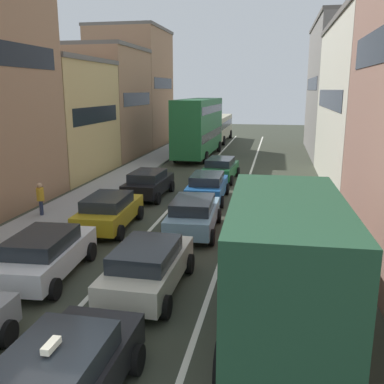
{
  "coord_description": "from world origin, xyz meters",
  "views": [
    {
      "loc": [
        3.43,
        -5.4,
        5.84
      ],
      "look_at": [
        0.0,
        12.0,
        1.6
      ],
      "focal_mm": 40.16,
      "sensor_mm": 36.0,
      "label": 1
    }
  ],
  "objects_px": {
    "coupe_centre_lane_fourth": "(207,186)",
    "sedan_centre_lane_fifth": "(221,168)",
    "sedan_left_lane_third": "(109,211)",
    "hatchback_centre_lane_third": "(193,214)",
    "removalist_box_truck": "(283,256)",
    "sedan_centre_lane_second": "(148,266)",
    "sedan_left_lane_fourth": "(149,183)",
    "bus_far_queue_secondary": "(216,126)",
    "pedestrian_near_kerb": "(41,198)",
    "taxi_centre_lane_front": "(59,381)",
    "sedan_right_lane_behind_truck": "(271,218)",
    "wagon_left_lane_second": "(45,254)",
    "bus_mid_queue_primary": "(199,125)"
  },
  "relations": [
    {
      "from": "coupe_centre_lane_fourth",
      "to": "sedan_centre_lane_fifth",
      "type": "distance_m",
      "value": 5.47
    },
    {
      "from": "sedan_left_lane_third",
      "to": "hatchback_centre_lane_third",
      "type": "bearing_deg",
      "value": -89.44
    },
    {
      "from": "hatchback_centre_lane_third",
      "to": "sedan_left_lane_third",
      "type": "distance_m",
      "value": 3.64
    },
    {
      "from": "removalist_box_truck",
      "to": "sedan_centre_lane_second",
      "type": "xyz_separation_m",
      "value": [
        -3.81,
        1.46,
        -1.18
      ]
    },
    {
      "from": "sedan_centre_lane_second",
      "to": "sedan_left_lane_fourth",
      "type": "height_order",
      "value": "same"
    },
    {
      "from": "bus_far_queue_secondary",
      "to": "pedestrian_near_kerb",
      "type": "height_order",
      "value": "bus_far_queue_secondary"
    },
    {
      "from": "removalist_box_truck",
      "to": "hatchback_centre_lane_third",
      "type": "relative_size",
      "value": 1.78
    },
    {
      "from": "taxi_centre_lane_front",
      "to": "sedan_right_lane_behind_truck",
      "type": "xyz_separation_m",
      "value": [
        3.52,
        10.77,
        -0.0
      ]
    },
    {
      "from": "coupe_centre_lane_fourth",
      "to": "sedan_right_lane_behind_truck",
      "type": "distance_m",
      "value": 6.37
    },
    {
      "from": "sedan_right_lane_behind_truck",
      "to": "bus_far_queue_secondary",
      "type": "relative_size",
      "value": 0.41
    },
    {
      "from": "hatchback_centre_lane_third",
      "to": "wagon_left_lane_second",
      "type": "bearing_deg",
      "value": 141.77
    },
    {
      "from": "pedestrian_near_kerb",
      "to": "sedan_centre_lane_fifth",
      "type": "bearing_deg",
      "value": 27.74
    },
    {
      "from": "removalist_box_truck",
      "to": "taxi_centre_lane_front",
      "type": "relative_size",
      "value": 1.8
    },
    {
      "from": "sedan_left_lane_third",
      "to": "bus_mid_queue_primary",
      "type": "height_order",
      "value": "bus_mid_queue_primary"
    },
    {
      "from": "sedan_right_lane_behind_truck",
      "to": "wagon_left_lane_second",
      "type": "bearing_deg",
      "value": 126.98
    },
    {
      "from": "taxi_centre_lane_front",
      "to": "hatchback_centre_lane_third",
      "type": "distance_m",
      "value": 10.78
    },
    {
      "from": "removalist_box_truck",
      "to": "pedestrian_near_kerb",
      "type": "height_order",
      "value": "removalist_box_truck"
    },
    {
      "from": "wagon_left_lane_second",
      "to": "sedan_left_lane_third",
      "type": "relative_size",
      "value": 1.01
    },
    {
      "from": "sedan_centre_lane_second",
      "to": "sedan_right_lane_behind_truck",
      "type": "xyz_separation_m",
      "value": [
        3.45,
        5.55,
        0.0
      ]
    },
    {
      "from": "removalist_box_truck",
      "to": "coupe_centre_lane_fourth",
      "type": "height_order",
      "value": "removalist_box_truck"
    },
    {
      "from": "removalist_box_truck",
      "to": "pedestrian_near_kerb",
      "type": "relative_size",
      "value": 4.68
    },
    {
      "from": "wagon_left_lane_second",
      "to": "sedan_left_lane_fourth",
      "type": "bearing_deg",
      "value": -4.76
    },
    {
      "from": "sedan_left_lane_third",
      "to": "wagon_left_lane_second",
      "type": "bearing_deg",
      "value": 176.32
    },
    {
      "from": "taxi_centre_lane_front",
      "to": "bus_far_queue_secondary",
      "type": "bearing_deg",
      "value": 4.6
    },
    {
      "from": "wagon_left_lane_second",
      "to": "bus_far_queue_secondary",
      "type": "bearing_deg",
      "value": -4.12
    },
    {
      "from": "bus_mid_queue_primary",
      "to": "coupe_centre_lane_fourth",
      "type": "bearing_deg",
      "value": -166.65
    },
    {
      "from": "sedan_left_lane_third",
      "to": "bus_far_queue_secondary",
      "type": "distance_m",
      "value": 32.47
    },
    {
      "from": "sedan_centre_lane_second",
      "to": "pedestrian_near_kerb",
      "type": "distance_m",
      "value": 9.5
    },
    {
      "from": "hatchback_centre_lane_third",
      "to": "sedan_left_lane_fourth",
      "type": "relative_size",
      "value": 1.01
    },
    {
      "from": "wagon_left_lane_second",
      "to": "sedan_left_lane_fourth",
      "type": "relative_size",
      "value": 1.02
    },
    {
      "from": "removalist_box_truck",
      "to": "sedan_right_lane_behind_truck",
      "type": "relative_size",
      "value": 1.81
    },
    {
      "from": "removalist_box_truck",
      "to": "sedan_right_lane_behind_truck",
      "type": "height_order",
      "value": "removalist_box_truck"
    },
    {
      "from": "sedan_centre_lane_fifth",
      "to": "bus_far_queue_secondary",
      "type": "distance_m",
      "value": 21.73
    },
    {
      "from": "sedan_left_lane_fourth",
      "to": "sedan_centre_lane_fifth",
      "type": "xyz_separation_m",
      "value": [
        3.33,
        5.33,
        0.0
      ]
    },
    {
      "from": "wagon_left_lane_second",
      "to": "coupe_centre_lane_fourth",
      "type": "relative_size",
      "value": 1.02
    },
    {
      "from": "taxi_centre_lane_front",
      "to": "coupe_centre_lane_fourth",
      "type": "relative_size",
      "value": 0.99
    },
    {
      "from": "removalist_box_truck",
      "to": "wagon_left_lane_second",
      "type": "relative_size",
      "value": 1.76
    },
    {
      "from": "hatchback_centre_lane_third",
      "to": "pedestrian_near_kerb",
      "type": "xyz_separation_m",
      "value": [
        -7.38,
        0.76,
        0.15
      ]
    },
    {
      "from": "taxi_centre_lane_front",
      "to": "sedan_left_lane_third",
      "type": "bearing_deg",
      "value": 17.56
    },
    {
      "from": "bus_mid_queue_primary",
      "to": "sedan_left_lane_third",
      "type": "bearing_deg",
      "value": -179.23
    },
    {
      "from": "taxi_centre_lane_front",
      "to": "wagon_left_lane_second",
      "type": "distance_m",
      "value": 6.51
    },
    {
      "from": "sedan_centre_lane_second",
      "to": "removalist_box_truck",
      "type": "bearing_deg",
      "value": -110.23
    },
    {
      "from": "pedestrian_near_kerb",
      "to": "sedan_right_lane_behind_truck",
      "type": "bearing_deg",
      "value": -31.15
    },
    {
      "from": "sedan_left_lane_third",
      "to": "coupe_centre_lane_fourth",
      "type": "height_order",
      "value": "same"
    },
    {
      "from": "taxi_centre_lane_front",
      "to": "sedan_left_lane_third",
      "type": "relative_size",
      "value": 0.99
    },
    {
      "from": "wagon_left_lane_second",
      "to": "sedan_left_lane_fourth",
      "type": "xyz_separation_m",
      "value": [
        0.17,
        10.74,
        0.0
      ]
    },
    {
      "from": "coupe_centre_lane_fourth",
      "to": "removalist_box_truck",
      "type": "bearing_deg",
      "value": -164.21
    },
    {
      "from": "sedan_left_lane_fourth",
      "to": "bus_far_queue_secondary",
      "type": "distance_m",
      "value": 26.8
    },
    {
      "from": "sedan_centre_lane_fifth",
      "to": "sedan_centre_lane_second",
      "type": "bearing_deg",
      "value": -177.13
    },
    {
      "from": "taxi_centre_lane_front",
      "to": "coupe_centre_lane_fourth",
      "type": "xyz_separation_m",
      "value": [
        0.08,
        16.13,
        -0.0
      ]
    }
  ]
}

